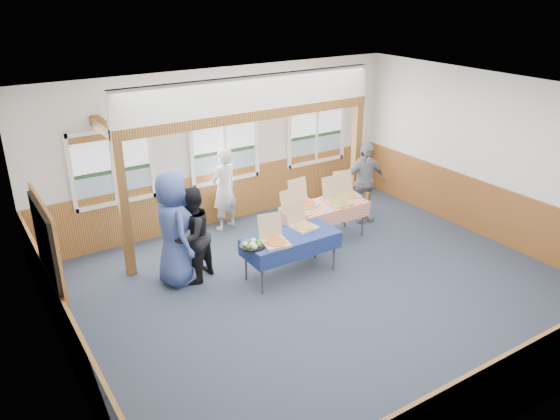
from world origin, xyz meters
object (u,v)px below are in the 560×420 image
(woman_white, at_px, (224,189))
(person_grey, at_px, (364,182))
(woman_black, at_px, (192,235))
(man_blue, at_px, (174,229))
(table_left, at_px, (291,239))
(table_right, at_px, (325,207))

(woman_white, xyz_separation_m, person_grey, (2.66, -1.19, -0.00))
(woman_white, relative_size, woman_black, 1.02)
(woman_white, distance_m, man_blue, 2.24)
(table_left, relative_size, woman_white, 1.02)
(table_left, height_order, woman_black, woman_black)
(table_left, height_order, woman_white, woman_white)
(table_left, xyz_separation_m, man_blue, (-1.74, 0.87, 0.29))
(woman_white, height_order, man_blue, man_blue)
(table_left, bearing_deg, woman_black, 161.72)
(table_right, relative_size, man_blue, 0.93)
(table_left, height_order, man_blue, man_blue)
(table_left, relative_size, person_grey, 1.02)
(table_left, bearing_deg, woman_white, 100.12)
(table_left, relative_size, man_blue, 0.88)
(table_right, relative_size, woman_white, 1.07)
(woman_white, distance_m, woman_black, 2.13)
(table_left, distance_m, man_blue, 1.97)
(table_left, distance_m, woman_black, 1.67)
(woman_white, bearing_deg, person_grey, 139.19)
(man_blue, height_order, person_grey, man_blue)
(woman_black, height_order, person_grey, person_grey)
(woman_black, bearing_deg, man_blue, -56.11)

